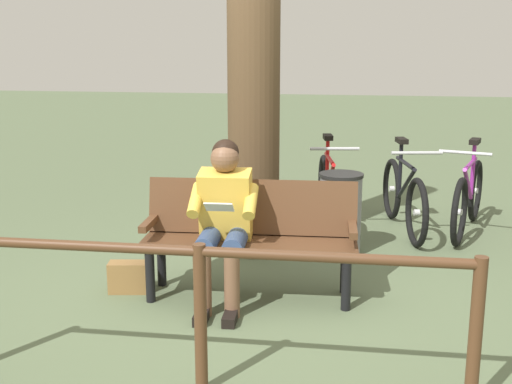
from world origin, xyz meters
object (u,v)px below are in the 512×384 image
tree_trunk (254,43)px  bicycle_orange (403,197)px  litter_bin (340,214)px  person_reading (224,214)px  bicycle_red (329,191)px  bicycle_silver (468,198)px  bench (250,230)px  handbag (129,277)px

tree_trunk → bicycle_orange: bearing=-146.4°
tree_trunk → litter_bin: size_ratio=5.03×
person_reading → bicycle_red: person_reading is taller
person_reading → bicycle_silver: bearing=-136.8°
litter_bin → bench: bearing=59.8°
bicycle_orange → bench: bearing=-43.7°
bicycle_orange → bicycle_red: 0.77m
bench → litter_bin: 1.26m
tree_trunk → person_reading: bearing=89.2°
handbag → tree_trunk: bearing=-124.3°
bench → bicycle_silver: (-1.88, -2.00, -0.15)m
litter_bin → bicycle_silver: 1.55m
bench → bicycle_silver: bearing=-136.7°
person_reading → handbag: (0.77, -0.04, -0.54)m
person_reading → bicycle_silver: size_ratio=0.74×
person_reading → bicycle_silver: (-2.04, -2.18, -0.31)m
litter_bin → bicycle_silver: (-1.25, -0.92, -0.02)m
litter_bin → bicycle_silver: bicycle_silver is taller
person_reading → handbag: person_reading is taller
bench → handbag: size_ratio=5.42×
handbag → bicycle_silver: (-2.81, -2.14, 0.24)m
bench → bicycle_silver: bicycle_silver is taller
bicycle_red → bicycle_orange: bearing=71.2°
bicycle_orange → person_reading: bearing=-44.8°
bench → person_reading: bearing=42.9°
person_reading → bicycle_red: (-0.64, -2.22, -0.31)m
handbag → bicycle_orange: size_ratio=0.18×
handbag → tree_trunk: tree_trunk is taller
bench → handbag: (0.93, 0.14, -0.39)m
bicycle_red → handbag: bearing=-42.5°
bicycle_silver → tree_trunk: bearing=-47.2°
litter_bin → bicycle_red: size_ratio=0.45×
bench → person_reading: person_reading is taller
tree_trunk → handbag: bearing=55.7°
bicycle_silver → handbag: bearing=-36.0°
person_reading → tree_trunk: tree_trunk is taller
handbag → bicycle_red: size_ratio=0.18×
litter_bin → bicycle_silver: bearing=-143.6°
bench → bicycle_red: (-0.47, -2.05, -0.15)m
person_reading → bicycle_orange: person_reading is taller
bicycle_silver → bicycle_red: same height
bicycle_red → bench: bearing=-22.8°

